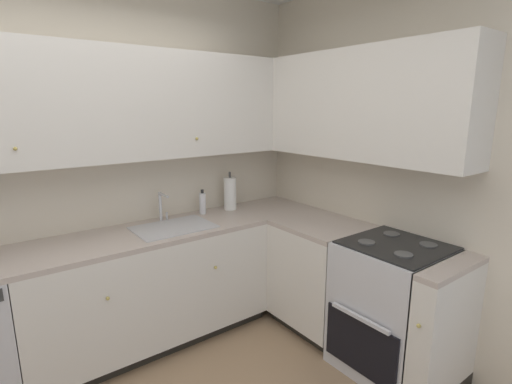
{
  "coord_description": "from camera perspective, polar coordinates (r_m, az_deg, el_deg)",
  "views": [
    {
      "loc": [
        -0.53,
        -1.38,
        1.79
      ],
      "look_at": [
        1.02,
        0.68,
        1.21
      ],
      "focal_mm": 26.92,
      "sensor_mm": 36.0,
      "label": 1
    }
  ],
  "objects": [
    {
      "name": "wall_back",
      "position": [
        3.02,
        -26.46,
        2.92
      ],
      "size": [
        3.95,
        0.05,
        2.69
      ],
      "primitive_type": "cube",
      "color": "beige",
      "rests_on": "ground_plane"
    },
    {
      "name": "upper_cabinets_right",
      "position": [
        3.0,
        13.15,
        12.47
      ],
      "size": [
        0.32,
        1.95,
        0.77
      ],
      "color": "silver"
    },
    {
      "name": "sink",
      "position": [
        2.98,
        -12.11,
        -5.93
      ],
      "size": [
        0.58,
        0.4,
        0.1
      ],
      "color": "#B7B7BC",
      "rests_on": "countertop_back"
    },
    {
      "name": "countertop_back",
      "position": [
        2.93,
        -15.97,
        -6.02
      ],
      "size": [
        2.98,
        0.6,
        0.03
      ],
      "primitive_type": "cube",
      "color": "#B7A89E",
      "rests_on": "lower_cabinets_back"
    },
    {
      "name": "soap_bottle",
      "position": [
        3.29,
        -7.94,
        -1.63
      ],
      "size": [
        0.06,
        0.06,
        0.21
      ],
      "color": "silver",
      "rests_on": "countertop_back"
    },
    {
      "name": "lower_cabinets_back",
      "position": [
        3.1,
        -15.44,
        -13.77
      ],
      "size": [
        1.77,
        0.62,
        0.86
      ],
      "color": "silver",
      "rests_on": "ground_plane"
    },
    {
      "name": "oven_range",
      "position": [
        2.88,
        19.52,
        -15.72
      ],
      "size": [
        0.68,
        0.62,
        1.04
      ],
      "color": "silver",
      "rests_on": "ground_plane"
    },
    {
      "name": "wall_right",
      "position": [
        2.87,
        23.63,
        2.75
      ],
      "size": [
        0.05,
        3.16,
        2.69
      ],
      "primitive_type": "cube",
      "color": "beige",
      "rests_on": "ground_plane"
    },
    {
      "name": "countertop_right",
      "position": [
        2.95,
        12.59,
        -5.72
      ],
      "size": [
        0.6,
        1.42,
        0.03
      ],
      "color": "#B7A89E",
      "rests_on": "lower_cabinets_right"
    },
    {
      "name": "faucet",
      "position": [
        3.12,
        -13.81,
        -1.78
      ],
      "size": [
        0.07,
        0.16,
        0.23
      ],
      "color": "silver",
      "rests_on": "countertop_back"
    },
    {
      "name": "upper_cabinets_back",
      "position": [
        2.87,
        -21.18,
        11.97
      ],
      "size": [
        2.66,
        0.34,
        0.77
      ],
      "color": "silver"
    },
    {
      "name": "paper_towel_roll",
      "position": [
        3.39,
        -3.88,
        -0.21
      ],
      "size": [
        0.11,
        0.11,
        0.35
      ],
      "color": "white",
      "rests_on": "countertop_back"
    },
    {
      "name": "lower_cabinets_right",
      "position": [
        3.12,
        12.22,
        -13.45
      ],
      "size": [
        0.62,
        1.42,
        0.86
      ],
      "color": "silver",
      "rests_on": "ground_plane"
    }
  ]
}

